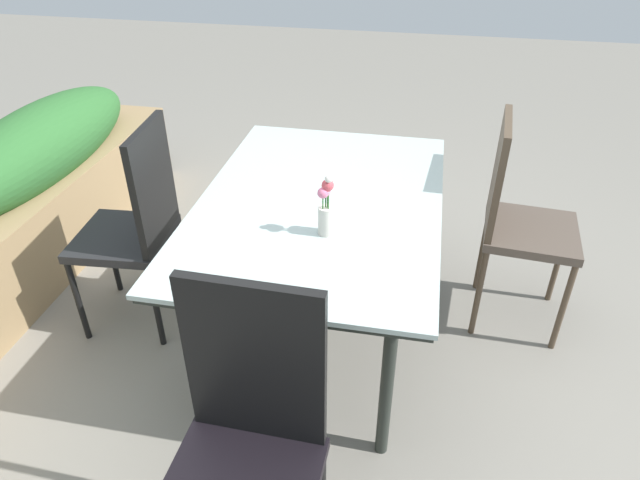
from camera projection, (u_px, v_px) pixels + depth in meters
name	position (u px, v px, depth m)	size (l,w,h in m)	color
ground_plane	(305.00, 347.00, 2.60)	(12.00, 12.00, 0.00)	gray
dining_table	(320.00, 212.00, 2.30)	(1.41, 0.96, 0.73)	#B2C6C1
chair_end_left	(246.00, 442.00, 1.50)	(0.42, 0.42, 1.02)	black
chair_far_side	(137.00, 221.00, 2.48)	(0.43, 0.43, 0.99)	black
chair_near_right	(516.00, 214.00, 2.49)	(0.43, 0.43, 0.99)	brown
flower_vase	(326.00, 209.00, 2.00)	(0.06, 0.06, 0.24)	silver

